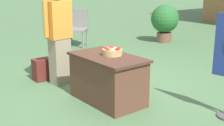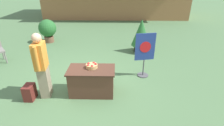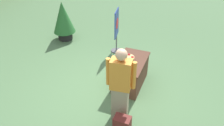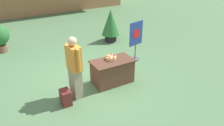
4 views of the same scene
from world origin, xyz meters
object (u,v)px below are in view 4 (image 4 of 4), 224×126
Objects in this scene: person_visitor at (75,68)px; poster_board at (136,39)px; apple_basket at (111,58)px; backpack at (66,97)px; display_table at (112,71)px; potted_plant_near_left at (111,24)px.

poster_board is at bearing 15.12° from person_visitor.
backpack is at bearing -165.53° from apple_basket.
poster_board reaches higher than backpack.
person_visitor is at bearing -169.33° from apple_basket.
apple_basket is 1.79m from poster_board.
person_visitor reaches higher than display_table.
poster_board is 2.11m from potted_plant_near_left.
apple_basket reaches higher than backpack.
backpack is 0.29× the size of poster_board.
person_visitor reaches higher than backpack.
person_visitor is (-1.24, -0.23, 0.10)m from apple_basket.
person_visitor is 3.01m from poster_board.
backpack is (-0.38, -0.18, -0.69)m from person_visitor.
apple_basket is at bearing 14.47° from backpack.
potted_plant_near_left is (1.71, 3.00, -0.01)m from apple_basket.
apple_basket is 3.45m from potted_plant_near_left.
person_visitor is at bearing -78.84° from poster_board.
potted_plant_near_left reaches higher than apple_basket.
potted_plant_near_left is (2.95, 3.23, -0.12)m from person_visitor.
potted_plant_near_left is (0.16, 2.10, -0.02)m from poster_board.
display_table is at bearing -68.66° from poster_board.
apple_basket is 0.22× the size of poster_board.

